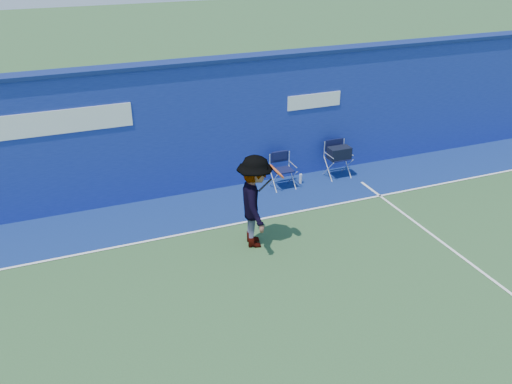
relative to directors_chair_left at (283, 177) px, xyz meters
name	(u,v)px	position (x,y,z in m)	size (l,w,h in m)	color
ground	(250,329)	(-2.58, -4.49, -0.28)	(80.00, 80.00, 0.00)	#2E522B
stadium_wall	(166,131)	(-2.58, 0.71, 1.27)	(24.00, 0.50, 3.08)	navy
out_of_bounds_strip	(183,213)	(-2.58, -0.39, -0.28)	(24.00, 1.80, 0.01)	navy
court_lines	(237,306)	(-2.58, -3.89, -0.27)	(24.00, 12.00, 0.01)	white
directors_chair_left	(283,177)	(0.00, 0.00, 0.00)	(0.51, 0.47, 0.86)	silver
directors_chair_right	(338,162)	(1.54, 0.07, 0.10)	(0.55, 0.49, 0.91)	silver
water_bottle	(301,179)	(0.50, 0.03, -0.16)	(0.07, 0.07, 0.25)	silver
tennis_player	(255,202)	(-1.56, -2.15, 0.66)	(1.03, 1.34, 1.87)	#EA4738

